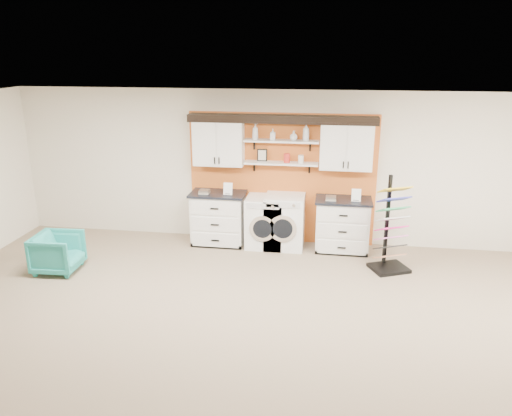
% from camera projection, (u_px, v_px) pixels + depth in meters
% --- Properties ---
extents(floor, '(10.00, 10.00, 0.00)m').
position_uv_depth(floor, '(245.00, 364.00, 5.78)').
color(floor, gray).
rests_on(floor, ground).
extents(ceiling, '(10.00, 10.00, 0.00)m').
position_uv_depth(ceiling, '(244.00, 121.00, 4.92)').
color(ceiling, white).
rests_on(ceiling, wall_back).
extents(wall_back, '(10.00, 0.00, 10.00)m').
position_uv_depth(wall_back, '(282.00, 168.00, 9.11)').
color(wall_back, beige).
rests_on(wall_back, floor).
extents(accent_panel, '(3.40, 0.07, 2.40)m').
position_uv_depth(accent_panel, '(282.00, 179.00, 9.14)').
color(accent_panel, '#C65E21').
rests_on(accent_panel, wall_back).
extents(upper_cabinet_left, '(0.90, 0.35, 0.84)m').
position_uv_depth(upper_cabinet_left, '(219.00, 142.00, 8.93)').
color(upper_cabinet_left, white).
rests_on(upper_cabinet_left, wall_back).
extents(upper_cabinet_right, '(0.90, 0.35, 0.84)m').
position_uv_depth(upper_cabinet_right, '(346.00, 146.00, 8.61)').
color(upper_cabinet_right, white).
rests_on(upper_cabinet_right, wall_back).
extents(shelf_lower, '(1.32, 0.28, 0.03)m').
position_uv_depth(shelf_lower, '(281.00, 163.00, 8.88)').
color(shelf_lower, white).
rests_on(shelf_lower, wall_back).
extents(shelf_upper, '(1.32, 0.28, 0.03)m').
position_uv_depth(shelf_upper, '(281.00, 141.00, 8.76)').
color(shelf_upper, white).
rests_on(shelf_upper, wall_back).
extents(crown_molding, '(3.30, 0.41, 0.13)m').
position_uv_depth(crown_molding, '(282.00, 118.00, 8.65)').
color(crown_molding, black).
rests_on(crown_molding, wall_back).
extents(picture_frame, '(0.18, 0.02, 0.22)m').
position_uv_depth(picture_frame, '(262.00, 155.00, 8.94)').
color(picture_frame, black).
rests_on(picture_frame, shelf_lower).
extents(canister_red, '(0.11, 0.11, 0.16)m').
position_uv_depth(canister_red, '(287.00, 158.00, 8.84)').
color(canister_red, red).
rests_on(canister_red, shelf_lower).
extents(canister_cream, '(0.10, 0.10, 0.14)m').
position_uv_depth(canister_cream, '(301.00, 159.00, 8.81)').
color(canister_cream, silver).
rests_on(canister_cream, shelf_lower).
extents(base_cabinet_left, '(1.00, 0.66, 0.98)m').
position_uv_depth(base_cabinet_left, '(219.00, 218.00, 9.21)').
color(base_cabinet_left, white).
rests_on(base_cabinet_left, floor).
extents(base_cabinet_right, '(0.98, 0.66, 0.96)m').
position_uv_depth(base_cabinet_right, '(342.00, 225.00, 8.89)').
color(base_cabinet_right, white).
rests_on(base_cabinet_right, floor).
extents(washer, '(0.67, 0.71, 0.93)m').
position_uv_depth(washer, '(265.00, 222.00, 9.09)').
color(washer, white).
rests_on(washer, floor).
extents(dryer, '(0.70, 0.71, 0.98)m').
position_uv_depth(dryer, '(285.00, 221.00, 9.04)').
color(dryer, white).
rests_on(dryer, floor).
extents(sample_rack, '(0.72, 0.67, 1.57)m').
position_uv_depth(sample_rack, '(390.00, 240.00, 8.09)').
color(sample_rack, black).
rests_on(sample_rack, floor).
extents(armchair, '(0.73, 0.72, 0.64)m').
position_uv_depth(armchair, '(58.00, 253.00, 8.10)').
color(armchair, teal).
rests_on(armchair, floor).
extents(soap_bottle_a, '(0.12, 0.12, 0.28)m').
position_uv_depth(soap_bottle_a, '(255.00, 131.00, 8.78)').
color(soap_bottle_a, silver).
rests_on(soap_bottle_a, shelf_upper).
extents(soap_bottle_b, '(0.09, 0.09, 0.20)m').
position_uv_depth(soap_bottle_b, '(273.00, 134.00, 8.75)').
color(soap_bottle_b, silver).
rests_on(soap_bottle_b, shelf_upper).
extents(soap_bottle_c, '(0.17, 0.17, 0.17)m').
position_uv_depth(soap_bottle_c, '(294.00, 136.00, 8.70)').
color(soap_bottle_c, silver).
rests_on(soap_bottle_c, shelf_upper).
extents(soap_bottle_d, '(0.16, 0.16, 0.30)m').
position_uv_depth(soap_bottle_d, '(306.00, 132.00, 8.65)').
color(soap_bottle_d, silver).
rests_on(soap_bottle_d, shelf_upper).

